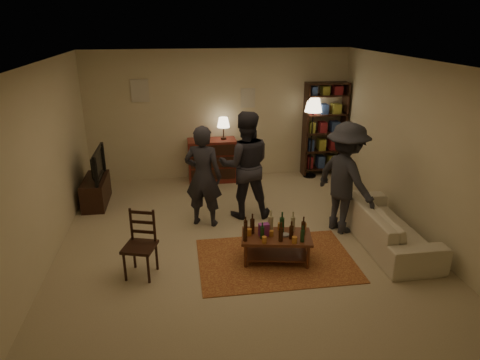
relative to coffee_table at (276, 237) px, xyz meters
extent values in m
plane|color=#C6B793|center=(-0.40, 0.66, -0.37)|extent=(6.00, 6.00, 0.00)
plane|color=beige|center=(-0.40, 3.66, 0.98)|extent=(5.50, 0.00, 5.50)
plane|color=beige|center=(-3.15, 0.66, 0.98)|extent=(0.00, 6.00, 6.00)
plane|color=beige|center=(2.35, 0.66, 0.98)|extent=(0.00, 6.00, 6.00)
plane|color=beige|center=(-0.40, -2.34, 0.98)|extent=(5.50, 0.00, 5.50)
plane|color=white|center=(-0.40, 0.66, 2.33)|extent=(6.00, 6.00, 0.00)
cube|color=beige|center=(-2.00, 3.64, 1.53)|extent=(0.35, 0.03, 0.45)
cube|color=beige|center=(0.20, 3.64, 1.33)|extent=(0.30, 0.03, 0.40)
cube|color=maroon|center=(0.01, -0.01, -0.37)|extent=(2.20, 1.50, 0.01)
cube|color=#5E2D1A|center=(0.01, -0.01, 0.01)|extent=(1.05, 0.70, 0.04)
cube|color=#5E2D1A|center=(0.01, -0.01, -0.26)|extent=(0.94, 0.58, 0.02)
cylinder|color=#5E2D1A|center=(-0.45, -0.13, -0.19)|extent=(0.05, 0.05, 0.36)
cylinder|color=#5E2D1A|center=(0.39, -0.29, -0.19)|extent=(0.05, 0.05, 0.36)
cylinder|color=#5E2D1A|center=(-0.37, 0.27, -0.19)|extent=(0.05, 0.05, 0.36)
cylinder|color=#5E2D1A|center=(0.47, 0.12, -0.19)|extent=(0.05, 0.05, 0.36)
cylinder|color=#C87E2E|center=(-0.37, 0.06, 0.08)|extent=(0.07, 0.07, 0.10)
cylinder|color=#C87E2E|center=(-0.20, -0.18, 0.07)|extent=(0.07, 0.07, 0.09)
cylinder|color=#C87E2E|center=(0.10, 0.16, 0.08)|extent=(0.07, 0.07, 0.11)
cylinder|color=#C87E2E|center=(0.20, -0.25, 0.07)|extent=(0.07, 0.07, 0.09)
cylinder|color=#C87E2E|center=(0.44, 0.11, 0.08)|extent=(0.07, 0.07, 0.10)
cylinder|color=#C87E2E|center=(-0.07, 0.00, 0.07)|extent=(0.06, 0.06, 0.08)
cube|color=purple|center=(-0.16, 0.05, 0.12)|extent=(0.15, 0.11, 0.18)
cylinder|color=gray|center=(0.12, -0.05, 0.04)|extent=(0.12, 0.12, 0.03)
cube|color=black|center=(-1.87, -0.10, 0.06)|extent=(0.50, 0.50, 0.04)
cylinder|color=black|center=(-2.07, -0.21, -0.16)|extent=(0.04, 0.04, 0.42)
cylinder|color=black|center=(-1.76, -0.31, -0.16)|extent=(0.04, 0.04, 0.42)
cylinder|color=black|center=(-1.97, 0.10, -0.16)|extent=(0.04, 0.04, 0.42)
cylinder|color=black|center=(-1.66, 0.00, -0.16)|extent=(0.04, 0.04, 0.42)
cube|color=black|center=(-1.82, 0.05, 0.31)|extent=(0.32, 0.12, 0.47)
cube|color=black|center=(-2.85, 2.46, -0.12)|extent=(0.40, 1.00, 0.50)
imported|color=black|center=(-2.83, 2.46, 0.41)|extent=(0.13, 0.97, 0.56)
cube|color=maroon|center=(-0.60, 3.38, 0.08)|extent=(1.00, 0.48, 0.90)
cube|color=black|center=(-0.60, 3.13, -0.15)|extent=(0.92, 0.02, 0.22)
cube|color=black|center=(-0.60, 3.13, 0.11)|extent=(0.92, 0.02, 0.22)
cube|color=black|center=(-0.60, 3.13, 0.37)|extent=(0.92, 0.02, 0.22)
cylinder|color=black|center=(-0.35, 3.38, 0.55)|extent=(0.12, 0.12, 0.04)
cylinder|color=black|center=(-0.35, 3.38, 0.68)|extent=(0.02, 0.02, 0.22)
cone|color=#FFE5B2|center=(-0.35, 3.38, 0.89)|extent=(0.26, 0.26, 0.20)
cube|color=black|center=(1.42, 3.44, 0.63)|extent=(0.04, 0.34, 2.00)
cube|color=black|center=(2.28, 3.44, 0.63)|extent=(0.04, 0.34, 2.00)
cube|color=black|center=(1.85, 3.44, -0.22)|extent=(0.90, 0.34, 0.03)
cube|color=black|center=(1.85, 3.44, 0.18)|extent=(0.90, 0.34, 0.03)
cube|color=black|center=(1.85, 3.44, 0.58)|extent=(0.90, 0.34, 0.03)
cube|color=black|center=(1.85, 3.44, 0.98)|extent=(0.90, 0.34, 0.03)
cube|color=black|center=(1.85, 3.44, 1.38)|extent=(0.90, 0.34, 0.03)
cube|color=black|center=(1.85, 3.44, 1.63)|extent=(0.90, 0.34, 0.03)
cube|color=maroon|center=(1.55, 3.44, -0.08)|extent=(0.12, 0.22, 0.26)
cube|color=navy|center=(1.80, 3.44, -0.08)|extent=(0.15, 0.22, 0.26)
cube|color=#9C9D34|center=(2.07, 3.44, -0.08)|extent=(0.18, 0.22, 0.26)
cube|color=navy|center=(1.55, 3.44, 0.31)|extent=(0.12, 0.22, 0.24)
cube|color=#9C9D34|center=(1.80, 3.44, 0.31)|extent=(0.15, 0.22, 0.24)
cube|color=maroon|center=(2.07, 3.44, 0.31)|extent=(0.18, 0.22, 0.24)
cube|color=#9C9D34|center=(1.55, 3.44, 0.70)|extent=(0.12, 0.22, 0.22)
cube|color=maroon|center=(1.80, 3.44, 0.70)|extent=(0.15, 0.22, 0.22)
cube|color=navy|center=(2.07, 3.44, 0.70)|extent=(0.18, 0.22, 0.22)
cube|color=maroon|center=(1.55, 3.44, 1.09)|extent=(0.12, 0.22, 0.20)
cube|color=navy|center=(1.80, 3.44, 1.09)|extent=(0.15, 0.22, 0.20)
cube|color=#9C9D34|center=(2.07, 3.44, 1.09)|extent=(0.18, 0.22, 0.20)
cube|color=navy|center=(1.55, 3.44, 1.48)|extent=(0.12, 0.22, 0.18)
cube|color=#9C9D34|center=(1.80, 3.44, 1.48)|extent=(0.15, 0.22, 0.18)
cube|color=maroon|center=(2.07, 3.44, 1.48)|extent=(0.18, 0.22, 0.18)
cylinder|color=black|center=(1.53, 3.31, -0.36)|extent=(0.28, 0.28, 0.03)
cylinder|color=black|center=(1.53, 3.31, 0.39)|extent=(0.03, 0.03, 1.53)
cone|color=#FFE5B2|center=(1.53, 3.31, 1.20)|extent=(0.36, 0.36, 0.28)
imported|color=beige|center=(1.80, 0.26, -0.07)|extent=(0.81, 2.08, 0.61)
imported|color=#24242B|center=(-0.92, 1.33, 0.48)|extent=(0.72, 0.60, 1.70)
imported|color=#282830|center=(-0.19, 1.57, 0.55)|extent=(0.94, 0.76, 1.85)
imported|color=#292B32|center=(1.29, 0.78, 0.53)|extent=(1.06, 1.33, 1.80)
camera|label=1|loc=(-1.28, -5.21, 2.88)|focal=32.00mm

